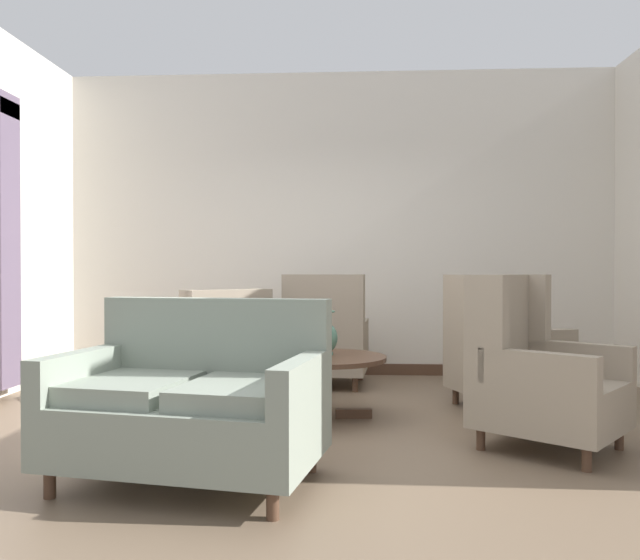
# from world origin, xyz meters

# --- Properties ---
(ground) EXTENTS (8.36, 8.36, 0.00)m
(ground) POSITION_xyz_m (0.00, 0.00, 0.00)
(ground) COLOR brown
(wall_back) EXTENTS (6.13, 0.08, 3.29)m
(wall_back) POSITION_xyz_m (0.00, 2.61, 1.64)
(wall_back) COLOR silver
(wall_back) RESTS_ON ground
(baseboard_back) EXTENTS (5.97, 0.03, 0.12)m
(baseboard_back) POSITION_xyz_m (0.00, 2.55, 0.06)
(baseboard_back) COLOR #4C3323
(baseboard_back) RESTS_ON ground
(coffee_table) EXTENTS (0.94, 0.94, 0.48)m
(coffee_table) POSITION_xyz_m (-0.03, 0.49, 0.40)
(coffee_table) COLOR #4C3323
(coffee_table) RESTS_ON ground
(porcelain_vase) EXTENTS (0.15, 0.15, 0.34)m
(porcelain_vase) POSITION_xyz_m (-0.01, 0.54, 0.62)
(porcelain_vase) COLOR #4C7A66
(porcelain_vase) RESTS_ON coffee_table
(settee) EXTENTS (1.49, 1.09, 0.97)m
(settee) POSITION_xyz_m (-0.66, -1.00, 0.41)
(settee) COLOR gray
(settee) RESTS_ON ground
(armchair_far_left) EXTENTS (1.15, 1.15, 0.96)m
(armchair_far_left) POSITION_xyz_m (-1.08, 1.41, 0.41)
(armchair_far_left) COLOR gray
(armchair_far_left) RESTS_ON ground
(armchair_back_corner) EXTENTS (1.10, 1.09, 1.10)m
(armchair_back_corner) POSITION_xyz_m (1.36, -0.23, 0.46)
(armchair_back_corner) COLOR gray
(armchair_back_corner) RESTS_ON ground
(armchair_near_window) EXTENTS (0.82, 0.87, 1.09)m
(armchair_near_window) POSITION_xyz_m (-0.08, 1.82, 0.46)
(armchair_near_window) COLOR gray
(armchair_near_window) RESTS_ON ground
(armchair_near_sideboard) EXTENTS (0.99, 0.95, 1.09)m
(armchair_near_sideboard) POSITION_xyz_m (1.36, 0.89, 0.46)
(armchair_near_sideboard) COLOR gray
(armchair_near_sideboard) RESTS_ON ground
(side_table) EXTENTS (0.46, 0.46, 0.66)m
(side_table) POSITION_xyz_m (1.66, 1.39, 0.39)
(side_table) COLOR #4C3323
(side_table) RESTS_ON ground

